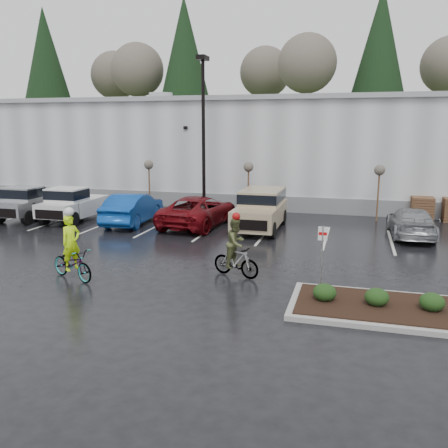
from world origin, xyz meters
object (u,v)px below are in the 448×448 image
(sapling_east, at_px, (379,173))
(car_blue, at_px, (133,208))
(sapling_mid, at_px, (248,170))
(lamppost, at_px, (203,119))
(pickup_silver, at_px, (34,202))
(pickup_white, at_px, (77,203))
(car_far_silver, at_px, (411,222))
(fire_lane_sign, at_px, (322,250))
(cyclist_hivis, at_px, (72,257))
(car_red, at_px, (198,211))
(cyclist_olive, at_px, (236,253))
(suv_tan, at_px, (260,210))
(pallet_stack_a, at_px, (422,208))
(sapling_west, at_px, (149,167))

(sapling_east, xyz_separation_m, car_blue, (-13.06, -4.33, -1.88))
(sapling_mid, bearing_deg, car_blue, -142.12)
(lamppost, height_order, car_blue, lamppost)
(sapling_mid, height_order, pickup_silver, sapling_mid)
(pickup_white, bearing_deg, lamppost, 25.43)
(car_far_silver, bearing_deg, fire_lane_sign, 66.03)
(fire_lane_sign, distance_m, car_blue, 13.79)
(sapling_mid, height_order, cyclist_hivis, sapling_mid)
(pickup_white, relative_size, car_blue, 1.01)
(sapling_mid, relative_size, sapling_east, 1.00)
(car_red, bearing_deg, cyclist_olive, 122.09)
(pickup_silver, relative_size, pickup_white, 1.00)
(fire_lane_sign, bearing_deg, cyclist_olive, 165.04)
(cyclist_hivis, bearing_deg, suv_tan, -3.37)
(pickup_silver, height_order, car_red, pickup_silver)
(pallet_stack_a, bearing_deg, fire_lane_sign, -108.81)
(suv_tan, bearing_deg, fire_lane_sign, -66.77)
(sapling_mid, bearing_deg, pallet_stack_a, 5.71)
(lamppost, relative_size, pickup_silver, 1.77)
(sapling_east, distance_m, fire_lane_sign, 13.06)
(sapling_west, bearing_deg, car_blue, -77.78)
(sapling_mid, bearing_deg, pickup_silver, -159.54)
(fire_lane_sign, height_order, pickup_silver, fire_lane_sign)
(sapling_east, distance_m, pickup_silver, 19.95)
(lamppost, distance_m, car_far_silver, 12.76)
(sapling_west, bearing_deg, cyclist_hivis, -76.75)
(fire_lane_sign, xyz_separation_m, pickup_silver, (-17.18, 8.37, -0.43))
(pickup_silver, distance_m, cyclist_hivis, 12.74)
(sapling_east, bearing_deg, sapling_mid, 180.00)
(suv_tan, xyz_separation_m, cyclist_hivis, (-4.78, -9.79, -0.24))
(cyclist_olive, bearing_deg, pickup_silver, 80.75)
(suv_tan, bearing_deg, car_blue, -177.48)
(lamppost, relative_size, sapling_west, 2.88)
(car_far_silver, bearing_deg, sapling_mid, -23.99)
(lamppost, xyz_separation_m, fire_lane_sign, (7.80, -11.80, -4.28))
(car_red, height_order, cyclist_hivis, cyclist_hivis)
(pickup_white, relative_size, cyclist_hivis, 2.01)
(sapling_mid, distance_m, pickup_silver, 12.80)
(suv_tan, bearing_deg, cyclist_hivis, -116.01)
(pickup_white, bearing_deg, car_blue, -2.34)
(fire_lane_sign, distance_m, pickup_silver, 19.11)
(sapling_east, height_order, car_blue, sapling_east)
(sapling_mid, xyz_separation_m, pickup_silver, (-11.88, -4.43, -1.75))
(lamppost, height_order, cyclist_hivis, lamppost)
(sapling_west, relative_size, sapling_mid, 1.00)
(sapling_mid, xyz_separation_m, cyclist_hivis, (-3.25, -13.81, -1.94))
(sapling_west, distance_m, suv_tan, 9.14)
(car_far_silver, bearing_deg, suv_tan, 1.18)
(sapling_west, bearing_deg, lamppost, -14.04)
(suv_tan, bearing_deg, sapling_east, 33.91)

